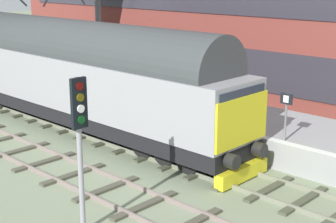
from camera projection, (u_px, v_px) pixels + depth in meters
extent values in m
plane|color=gray|center=(148.00, 150.00, 19.53)|extent=(140.00, 140.00, 0.00)
cube|color=gray|center=(135.00, 153.00, 19.01)|extent=(0.07, 60.00, 0.15)
cube|color=gray|center=(162.00, 144.00, 20.01)|extent=(0.07, 60.00, 0.15)
cube|color=#454937|center=(304.00, 200.00, 15.12)|extent=(2.50, 0.26, 0.09)
cube|color=#454937|center=(270.00, 189.00, 15.92)|extent=(2.50, 0.26, 0.09)
cube|color=#454937|center=(238.00, 179.00, 16.72)|extent=(2.50, 0.26, 0.09)
cube|color=#454937|center=(210.00, 169.00, 17.52)|extent=(2.50, 0.26, 0.09)
cube|color=#454937|center=(184.00, 161.00, 18.32)|extent=(2.50, 0.26, 0.09)
cube|color=#454937|center=(160.00, 153.00, 19.12)|extent=(2.50, 0.26, 0.09)
cube|color=#454937|center=(138.00, 146.00, 19.92)|extent=(2.50, 0.26, 0.09)
cube|color=#454937|center=(117.00, 139.00, 20.71)|extent=(2.50, 0.26, 0.09)
cube|color=#454937|center=(99.00, 133.00, 21.51)|extent=(2.50, 0.26, 0.09)
cube|color=#454937|center=(81.00, 127.00, 22.31)|extent=(2.50, 0.26, 0.09)
cube|color=#454937|center=(65.00, 122.00, 23.11)|extent=(2.50, 0.26, 0.09)
cube|color=#454937|center=(50.00, 117.00, 23.91)|extent=(2.50, 0.26, 0.09)
cube|color=#454937|center=(36.00, 112.00, 24.71)|extent=(2.50, 0.26, 0.09)
cube|color=#454937|center=(22.00, 108.00, 25.50)|extent=(2.50, 0.26, 0.09)
cube|color=#454937|center=(10.00, 104.00, 26.30)|extent=(2.50, 0.26, 0.09)
cube|color=gray|center=(55.00, 180.00, 16.56)|extent=(0.07, 60.00, 0.15)
cube|color=gray|center=(91.00, 168.00, 17.57)|extent=(0.07, 60.00, 0.15)
cube|color=#4A483A|center=(145.00, 205.00, 14.79)|extent=(2.50, 0.26, 0.09)
cube|color=#4A483A|center=(107.00, 189.00, 15.93)|extent=(2.50, 0.26, 0.09)
cube|color=#4A483A|center=(74.00, 174.00, 17.07)|extent=(2.50, 0.26, 0.09)
cube|color=#4A483A|center=(45.00, 162.00, 18.21)|extent=(2.50, 0.26, 0.09)
cube|color=#4A483A|center=(19.00, 151.00, 19.35)|extent=(2.50, 0.26, 0.09)
cube|color=#959799|center=(208.00, 119.00, 21.92)|extent=(4.00, 44.00, 1.00)
cube|color=white|center=(179.00, 116.00, 20.49)|extent=(0.30, 44.00, 0.01)
cube|color=#302E37|center=(190.00, 60.00, 27.80)|extent=(0.06, 28.64, 2.00)
cube|color=black|center=(73.00, 108.00, 22.45)|extent=(2.56, 17.90, 0.60)
cube|color=#939398|center=(72.00, 78.00, 22.10)|extent=(2.70, 17.90, 2.10)
cylinder|color=#383C3E|center=(70.00, 49.00, 21.78)|extent=(2.56, 16.46, 2.57)
cube|color=yellow|center=(242.00, 121.00, 16.16)|extent=(2.65, 0.08, 1.58)
cube|color=#232D3D|center=(243.00, 99.00, 15.98)|extent=(2.38, 0.04, 0.64)
cube|color=#232D3D|center=(96.00, 67.00, 22.98)|extent=(0.04, 12.53, 0.44)
cylinder|color=black|center=(232.00, 161.00, 15.78)|extent=(0.48, 0.35, 0.48)
cylinder|color=black|center=(260.00, 150.00, 16.83)|extent=(0.48, 0.35, 0.48)
cube|color=yellow|center=(242.00, 173.00, 16.57)|extent=(2.43, 0.36, 0.47)
cylinder|color=black|center=(202.00, 154.00, 17.63)|extent=(1.64, 1.04, 1.04)
cylinder|color=black|center=(178.00, 147.00, 18.36)|extent=(1.64, 1.04, 1.04)
cylinder|color=black|center=(157.00, 140.00, 19.10)|extent=(1.64, 1.04, 1.04)
cylinder|color=black|center=(12.00, 96.00, 25.97)|extent=(1.64, 1.04, 1.04)
cylinder|color=black|center=(1.00, 92.00, 26.70)|extent=(1.64, 1.04, 1.04)
cylinder|color=gray|center=(80.00, 158.00, 12.86)|extent=(0.14, 0.14, 4.11)
cube|color=black|center=(79.00, 103.00, 12.45)|extent=(0.44, 0.10, 1.27)
cylinder|color=#500807|center=(80.00, 86.00, 12.29)|extent=(0.20, 0.06, 0.20)
cylinder|color=#53470A|center=(80.00, 97.00, 12.37)|extent=(0.20, 0.06, 0.20)
cylinder|color=white|center=(81.00, 109.00, 12.44)|extent=(0.20, 0.06, 0.20)
cylinder|color=#0A3E13|center=(81.00, 120.00, 12.51)|extent=(0.20, 0.06, 0.20)
cylinder|color=slate|center=(286.00, 117.00, 17.29)|extent=(0.08, 0.08, 1.64)
cube|color=black|center=(286.00, 99.00, 17.10)|extent=(0.05, 0.44, 0.36)
cube|color=white|center=(286.00, 99.00, 17.08)|extent=(0.01, 0.20, 0.24)
cylinder|color=#2F2B39|center=(187.00, 98.00, 21.63)|extent=(0.13, 0.13, 0.84)
cylinder|color=#2F2B39|center=(184.00, 97.00, 21.78)|extent=(0.13, 0.13, 0.84)
cylinder|color=tan|center=(185.00, 81.00, 21.52)|extent=(0.36, 0.36, 0.56)
sphere|color=tan|center=(185.00, 72.00, 21.41)|extent=(0.22, 0.22, 0.22)
cylinder|color=tan|center=(189.00, 82.00, 21.37)|extent=(0.09, 0.09, 0.52)
cylinder|color=tan|center=(182.00, 81.00, 21.67)|extent=(0.09, 0.09, 0.52)
cylinder|color=slate|center=(99.00, 35.00, 30.51)|extent=(0.36, 0.36, 5.98)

